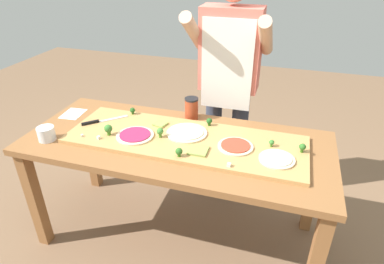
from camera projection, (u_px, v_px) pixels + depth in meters
ground_plane at (179, 233)px, 2.34m from camera, size 8.00×8.00×0.00m
prep_table at (177, 154)px, 2.01m from camera, size 1.82×0.77×0.77m
cutting_board at (185, 140)px, 1.95m from camera, size 1.41×0.48×0.02m
chefs_knife at (98, 121)px, 2.12m from camera, size 0.23×0.23×0.02m
pizza_whole_tomato_red at (235, 146)px, 1.85m from camera, size 0.20×0.20×0.02m
pizza_whole_beet_magenta at (135, 135)px, 1.96m from camera, size 0.22×0.22×0.02m
pizza_whole_cheese_artichoke at (187, 133)px, 1.99m from camera, size 0.25×0.25×0.02m
pizza_whole_white_garlic at (277, 159)px, 1.74m from camera, size 0.19×0.19×0.02m
pizza_slice_center at (160, 124)px, 2.08m from camera, size 0.09×0.09×0.01m
pizza_slice_far_left at (198, 150)px, 1.81m from camera, size 0.11×0.11×0.01m
broccoli_floret_front_left at (108, 129)px, 1.96m from camera, size 0.05×0.05×0.07m
broccoli_floret_back_right at (302, 147)px, 1.79m from camera, size 0.04×0.04×0.05m
broccoli_floret_back_mid at (209, 121)px, 2.07m from camera, size 0.04×0.04×0.05m
broccoli_floret_center_right at (160, 132)px, 1.93m from camera, size 0.04×0.04×0.06m
broccoli_floret_front_mid at (132, 110)px, 2.21m from camera, size 0.04×0.04×0.05m
broccoli_floret_back_left at (179, 152)px, 1.76m from camera, size 0.04×0.04×0.05m
broccoli_floret_front_right at (272, 143)px, 1.85m from camera, size 0.03×0.03×0.04m
cheese_crumble_a at (99, 138)px, 1.93m from camera, size 0.02×0.02×0.02m
cheese_crumble_b at (229, 165)px, 1.69m from camera, size 0.02×0.02×0.02m
cheese_crumble_c at (82, 135)px, 1.96m from camera, size 0.02×0.02×0.01m
flour_cup at (46, 134)px, 1.95m from camera, size 0.10×0.10×0.08m
sauce_jar at (191, 108)px, 2.18m from camera, size 0.09×0.09×0.15m
recipe_note at (73, 114)px, 2.27m from camera, size 0.14×0.18×0.00m
cook_center at (229, 75)px, 2.28m from camera, size 0.54×0.39×1.67m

